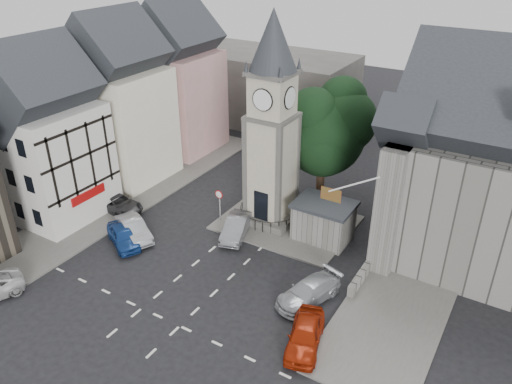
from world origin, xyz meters
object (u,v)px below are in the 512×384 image
Objects in this scene: clock_tower at (272,124)px; stone_shelter at (323,221)px; car_east_red at (305,335)px; pedestrian at (405,241)px; car_west_blue at (123,236)px.

clock_tower is 8.15m from stone_shelter.
stone_shelter is at bearing 93.91° from car_east_red.
clock_tower reaches higher than stone_shelter.
car_east_red is at bearing -70.59° from stone_shelter.
clock_tower is 12.95m from pedestrian.
stone_shelter reaches higher than car_west_blue.
stone_shelter is at bearing -14.22° from pedestrian.
car_east_red reaches higher than pedestrian.
car_east_red reaches higher than car_west_blue.
car_east_red is 3.01× the size of pedestrian.
clock_tower is at bearing 174.16° from stone_shelter.
clock_tower is 3.65× the size of car_east_red.
pedestrian is at bearing -31.75° from car_west_blue.
stone_shelter is at bearing -5.84° from clock_tower.
clock_tower reaches higher than car_west_blue.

